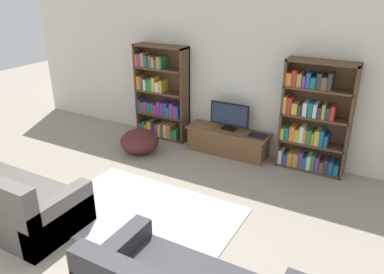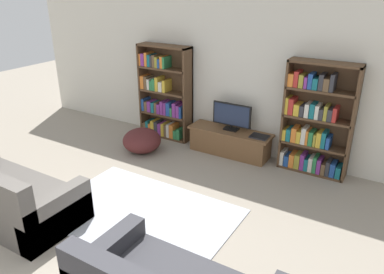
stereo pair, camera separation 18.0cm
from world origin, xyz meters
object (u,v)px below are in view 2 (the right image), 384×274
(tv_stand, at_px, (230,142))
(beanbag_ottoman, at_px, (142,140))
(bookshelf_left, at_px, (164,96))
(television, at_px, (232,116))
(laptop, at_px, (259,137))
(bookshelf_right, at_px, (315,123))
(couch_left_sectional, at_px, (3,196))

(tv_stand, xyz_separation_m, beanbag_ottoman, (-1.35, -0.71, -0.01))
(bookshelf_left, distance_m, television, 1.44)
(television, xyz_separation_m, beanbag_ottoman, (-1.35, -0.75, -0.47))
(television, distance_m, laptop, 0.59)
(bookshelf_right, distance_m, couch_left_sectional, 4.45)
(tv_stand, relative_size, laptop, 5.02)
(laptop, xyz_separation_m, beanbag_ottoman, (-1.89, -0.69, -0.24))
(laptop, distance_m, couch_left_sectional, 3.81)
(bookshelf_right, xyz_separation_m, beanbag_ottoman, (-2.69, -0.82, -0.59))
(bookshelf_left, height_order, couch_left_sectional, bookshelf_left)
(television, relative_size, beanbag_ottoman, 1.03)
(bookshelf_right, bearing_deg, television, -177.14)
(bookshelf_left, relative_size, tv_stand, 1.20)
(couch_left_sectional, height_order, beanbag_ottoman, couch_left_sectional)
(bookshelf_left, relative_size, laptop, 6.03)
(bookshelf_left, xyz_separation_m, bookshelf_right, (2.78, -0.00, 0.01))
(bookshelf_right, bearing_deg, beanbag_ottoman, -163.15)
(couch_left_sectional, bearing_deg, television, 62.50)
(television, xyz_separation_m, laptop, (0.54, -0.06, -0.23))
(laptop, bearing_deg, tv_stand, 177.13)
(bookshelf_left, relative_size, beanbag_ottoman, 2.61)
(tv_stand, distance_m, couch_left_sectional, 3.55)
(bookshelf_right, height_order, laptop, bookshelf_right)
(tv_stand, height_order, couch_left_sectional, couch_left_sectional)
(beanbag_ottoman, bearing_deg, bookshelf_right, 16.85)
(bookshelf_left, distance_m, tv_stand, 1.55)
(couch_left_sectional, bearing_deg, bookshelf_right, 47.24)
(bookshelf_left, bearing_deg, television, -2.70)
(bookshelf_left, height_order, television, bookshelf_left)
(laptop, height_order, beanbag_ottoman, laptop)
(bookshelf_left, bearing_deg, couch_left_sectional, -93.86)
(bookshelf_left, height_order, tv_stand, bookshelf_left)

